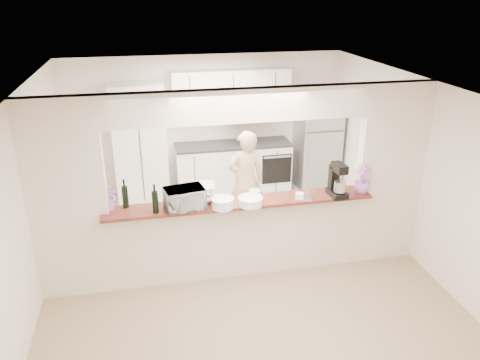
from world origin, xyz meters
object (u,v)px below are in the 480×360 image
object	(u,v)px
refrigerator	(317,143)
stand_mixer	(337,181)
person	(246,182)
toaster_oven	(184,198)

from	to	relation	value
refrigerator	stand_mixer	distance (m)	2.93
stand_mixer	person	size ratio (longest dim) A/B	0.28
refrigerator	person	xyz separation A→B (m)	(-1.69, -1.42, -0.05)
toaster_oven	person	bearing A→B (deg)	40.91
person	refrigerator	bearing A→B (deg)	-143.79
person	stand_mixer	bearing A→B (deg)	119.29
refrigerator	person	world-z (taller)	refrigerator
refrigerator	person	distance (m)	2.21
stand_mixer	toaster_oven	bearing A→B (deg)	178.97
refrigerator	stand_mixer	xyz separation A→B (m)	(-0.80, -2.79, 0.44)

